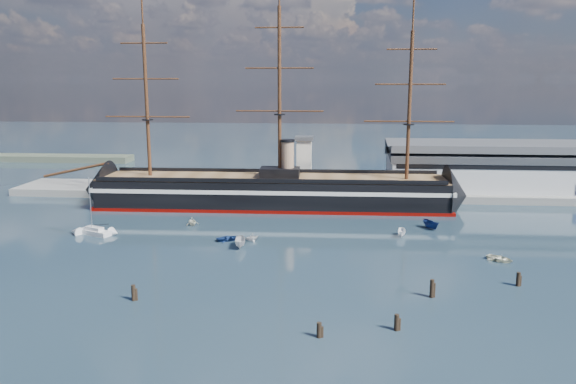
{
  "coord_description": "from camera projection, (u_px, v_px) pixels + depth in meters",
  "views": [
    {
      "loc": [
        11.41,
        -80.77,
        32.35
      ],
      "look_at": [
        1.71,
        35.0,
        9.0
      ],
      "focal_mm": 35.0,
      "sensor_mm": 36.0,
      "label": 1
    }
  ],
  "objects": [
    {
      "name": "motorboat_g",
      "position": [
        252.0,
        241.0,
        114.48
      ],
      "size": [
        4.71,
        5.07,
        1.78
      ],
      "primitive_type": "imported",
      "rotation": [
        0.0,
        0.0,
        -0.88
      ],
      "color": "silver",
      "rests_on": "ground"
    },
    {
      "name": "ground",
      "position": [
        282.0,
        227.0,
        125.3
      ],
      "size": [
        600.0,
        600.0,
        0.0
      ],
      "primitive_type": "plane",
      "color": "#1C2F3D",
      "rests_on": "ground"
    },
    {
      "name": "quay",
      "position": [
        329.0,
        195.0,
        159.65
      ],
      "size": [
        180.0,
        18.0,
        2.0
      ],
      "primitive_type": "cube",
      "color": "slate",
      "rests_on": "ground"
    },
    {
      "name": "sailboat",
      "position": [
        95.0,
        231.0,
        118.9
      ],
      "size": [
        7.92,
        5.27,
        12.29
      ],
      "rotation": [
        0.0,
        0.0,
        -0.43
      ],
      "color": "silver",
      "rests_on": "ground"
    },
    {
      "name": "motorboat_b",
      "position": [
        229.0,
        241.0,
        114.73
      ],
      "size": [
        2.44,
        3.28,
        1.43
      ],
      "primitive_type": "imported",
      "rotation": [
        0.0,
        0.0,
        2.02
      ],
      "color": "navy",
      "rests_on": "ground"
    },
    {
      "name": "warehouse",
      "position": [
        500.0,
        167.0,
        158.05
      ],
      "size": [
        63.0,
        21.0,
        11.6
      ],
      "color": "#B7BABC",
      "rests_on": "ground"
    },
    {
      "name": "motorboat_f",
      "position": [
        431.0,
        229.0,
        123.66
      ],
      "size": [
        6.18,
        4.5,
        2.33
      ],
      "primitive_type": "imported",
      "rotation": [
        0.0,
        0.0,
        0.46
      ],
      "color": "navy",
      "rests_on": "ground"
    },
    {
      "name": "piling_near_mid",
      "position": [
        319.0,
        337.0,
        71.63
      ],
      "size": [
        0.64,
        0.64,
        2.73
      ],
      "primitive_type": "cylinder",
      "color": "black",
      "rests_on": "ground"
    },
    {
      "name": "motorboat_a",
      "position": [
        240.0,
        248.0,
        109.93
      ],
      "size": [
        6.32,
        2.9,
        2.44
      ],
      "primitive_type": "imported",
      "rotation": [
        0.0,
        0.0,
        0.11
      ],
      "color": "silver",
      "rests_on": "ground"
    },
    {
      "name": "piling_near_left",
      "position": [
        134.0,
        300.0,
        83.61
      ],
      "size": [
        0.64,
        0.64,
        3.13
      ],
      "primitive_type": "cylinder",
      "color": "black",
      "rests_on": "ground"
    },
    {
      "name": "motorboat_e",
      "position": [
        500.0,
        261.0,
        101.73
      ],
      "size": [
        2.91,
        3.04,
        1.4
      ],
      "primitive_type": "imported",
      "rotation": [
        0.0,
        0.0,
        0.83
      ],
      "color": "beige",
      "rests_on": "ground"
    },
    {
      "name": "quay_tower",
      "position": [
        304.0,
        163.0,
        155.37
      ],
      "size": [
        5.0,
        5.0,
        15.0
      ],
      "color": "silver",
      "rests_on": "ground"
    },
    {
      "name": "piling_near_right",
      "position": [
        431.0,
        297.0,
        84.81
      ],
      "size": [
        0.64,
        0.64,
        3.53
      ],
      "primitive_type": "cylinder",
      "color": "black",
      "rests_on": "ground"
    },
    {
      "name": "motorboat_c",
      "position": [
        402.0,
        237.0,
        117.61
      ],
      "size": [
        5.22,
        2.59,
        2.0
      ],
      "primitive_type": "imported",
      "rotation": [
        0.0,
        0.0,
        -0.16
      ],
      "color": "white",
      "rests_on": "ground"
    },
    {
      "name": "motorboat_d",
      "position": [
        192.0,
        225.0,
        126.83
      ],
      "size": [
        5.9,
        5.03,
        2.02
      ],
      "primitive_type": "imported",
      "rotation": [
        0.0,
        0.0,
        0.59
      ],
      "color": "white",
      "rests_on": "ground"
    },
    {
      "name": "warship",
      "position": [
        265.0,
        191.0,
        144.55
      ],
      "size": [
        113.02,
        17.81,
        53.94
      ],
      "rotation": [
        0.0,
        0.0,
        0.02
      ],
      "color": "black",
      "rests_on": "ground"
    },
    {
      "name": "piling_far_right",
      "position": [
        518.0,
        286.0,
        89.46
      ],
      "size": [
        0.64,
        0.64,
        2.99
      ],
      "primitive_type": "cylinder",
      "color": "black",
      "rests_on": "ground"
    },
    {
      "name": "piling_extra",
      "position": [
        396.0,
        330.0,
        73.65
      ],
      "size": [
        0.64,
        0.64,
        2.92
      ],
      "primitive_type": "cylinder",
      "color": "black",
      "rests_on": "ground"
    }
  ]
}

